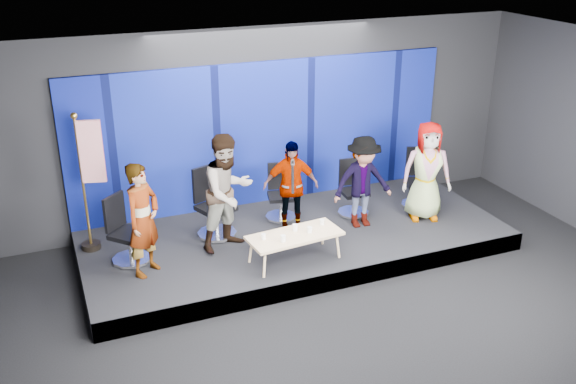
# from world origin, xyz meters

# --- Properties ---
(ground) EXTENTS (10.00, 10.00, 0.00)m
(ground) POSITION_xyz_m (0.00, 0.00, 0.00)
(ground) COLOR black
(ground) RESTS_ON ground
(room_walls) EXTENTS (10.02, 8.02, 3.51)m
(room_walls) POSITION_xyz_m (0.00, 0.00, 2.43)
(room_walls) COLOR black
(room_walls) RESTS_ON ground
(riser) EXTENTS (7.00, 3.00, 0.30)m
(riser) POSITION_xyz_m (0.00, 2.50, 0.15)
(riser) COLOR black
(riser) RESTS_ON ground
(backdrop) EXTENTS (7.00, 0.08, 2.60)m
(backdrop) POSITION_xyz_m (0.00, 3.95, 1.60)
(backdrop) COLOR #081164
(backdrop) RESTS_ON riser
(chair_a) EXTENTS (0.85, 0.85, 1.06)m
(chair_a) POSITION_xyz_m (-2.76, 2.55, 0.65)
(chair_a) COLOR silver
(chair_a) RESTS_ON riser
(panelist_a) EXTENTS (0.74, 0.73, 1.72)m
(panelist_a) POSITION_xyz_m (-2.55, 2.09, 1.16)
(panelist_a) COLOR black
(panelist_a) RESTS_ON riser
(chair_b) EXTENTS (0.85, 0.85, 1.16)m
(chair_b) POSITION_xyz_m (-1.28, 2.92, 0.68)
(chair_b) COLOR silver
(chair_b) RESTS_ON riser
(panelist_b) EXTENTS (1.11, 1.00, 1.88)m
(panelist_b) POSITION_xyz_m (-1.18, 2.42, 1.24)
(panelist_b) COLOR black
(panelist_b) RESTS_ON riser
(chair_c) EXTENTS (0.66, 0.66, 0.97)m
(chair_c) POSITION_xyz_m (-0.02, 3.14, 0.62)
(chair_c) COLOR silver
(chair_c) RESTS_ON riser
(panelist_c) EXTENTS (0.98, 0.59, 1.56)m
(panelist_c) POSITION_xyz_m (-0.03, 2.64, 1.08)
(panelist_c) COLOR black
(panelist_c) RESTS_ON riser
(chair_d) EXTENTS (0.59, 0.59, 0.99)m
(chair_d) POSITION_xyz_m (1.23, 2.82, 0.62)
(chair_d) COLOR silver
(chair_d) RESTS_ON riser
(panelist_d) EXTENTS (1.07, 0.67, 1.60)m
(panelist_d) POSITION_xyz_m (1.14, 2.32, 1.10)
(panelist_d) COLOR black
(panelist_d) RESTS_ON riser
(chair_e) EXTENTS (0.77, 0.77, 1.07)m
(chair_e) POSITION_xyz_m (2.50, 2.67, 0.65)
(chair_e) COLOR silver
(chair_e) RESTS_ON riser
(panelist_e) EXTENTS (0.99, 0.81, 1.74)m
(panelist_e) POSITION_xyz_m (2.31, 2.20, 1.17)
(panelist_e) COLOR black
(panelist_e) RESTS_ON riser
(coffee_table) EXTENTS (1.49, 0.75, 0.44)m
(coffee_table) POSITION_xyz_m (-0.39, 1.61, 0.71)
(coffee_table) COLOR tan
(coffee_table) RESTS_ON riser
(mug_a) EXTENTS (0.07, 0.07, 0.09)m
(mug_a) POSITION_xyz_m (-0.88, 1.63, 0.79)
(mug_a) COLOR white
(mug_a) RESTS_ON coffee_table
(mug_b) EXTENTS (0.08, 0.08, 0.10)m
(mug_b) POSITION_xyz_m (-0.64, 1.46, 0.79)
(mug_b) COLOR white
(mug_b) RESTS_ON coffee_table
(mug_c) EXTENTS (0.08, 0.08, 0.10)m
(mug_c) POSITION_xyz_m (-0.33, 1.73, 0.79)
(mug_c) COLOR white
(mug_c) RESTS_ON coffee_table
(mug_d) EXTENTS (0.08, 0.08, 0.09)m
(mug_d) POSITION_xyz_m (-0.15, 1.58, 0.79)
(mug_d) COLOR white
(mug_d) RESTS_ON coffee_table
(mug_e) EXTENTS (0.07, 0.07, 0.08)m
(mug_e) POSITION_xyz_m (0.14, 1.76, 0.78)
(mug_e) COLOR white
(mug_e) RESTS_ON coffee_table
(flag_stand) EXTENTS (0.51, 0.30, 2.24)m
(flag_stand) POSITION_xyz_m (-3.14, 3.14, 1.49)
(flag_stand) COLOR black
(flag_stand) RESTS_ON riser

